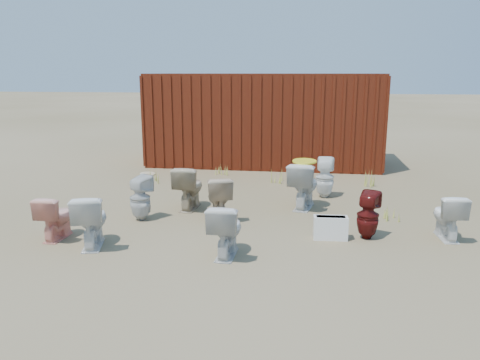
# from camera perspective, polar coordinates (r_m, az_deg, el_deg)

# --- Properties ---
(ground) EXTENTS (100.00, 100.00, 0.00)m
(ground) POSITION_cam_1_polar(r_m,az_deg,el_deg) (7.92, -0.63, -4.85)
(ground) COLOR brown
(ground) RESTS_ON ground
(shipping_container) EXTENTS (6.00, 2.40, 2.40)m
(shipping_container) POSITION_cam_1_polar(r_m,az_deg,el_deg) (12.76, 3.02, 7.44)
(shipping_container) COLOR #48100C
(shipping_container) RESTS_ON ground
(toilet_front_a) EXTENTS (0.62, 0.84, 0.77)m
(toilet_front_a) POSITION_cam_1_polar(r_m,az_deg,el_deg) (6.96, -17.71, -4.68)
(toilet_front_a) COLOR white
(toilet_front_a) RESTS_ON ground
(toilet_front_pink) EXTENTS (0.39, 0.66, 0.67)m
(toilet_front_pink) POSITION_cam_1_polar(r_m,az_deg,el_deg) (7.47, -21.52, -4.20)
(toilet_front_pink) COLOR #F8A38F
(toilet_front_pink) RESTS_ON ground
(toilet_front_c) EXTENTS (0.43, 0.73, 0.74)m
(toilet_front_c) POSITION_cam_1_polar(r_m,az_deg,el_deg) (6.30, -1.73, -6.05)
(toilet_front_c) COLOR silver
(toilet_front_c) RESTS_ON ground
(toilet_front_maroon) EXTENTS (0.42, 0.43, 0.72)m
(toilet_front_maroon) POSITION_cam_1_polar(r_m,az_deg,el_deg) (7.19, 15.33, -4.18)
(toilet_front_maroon) COLOR #57110E
(toilet_front_maroon) RESTS_ON ground
(toilet_front_e) EXTENTS (0.43, 0.70, 0.69)m
(toilet_front_e) POSITION_cam_1_polar(r_m,az_deg,el_deg) (7.61, 23.98, -4.04)
(toilet_front_e) COLOR white
(toilet_front_e) RESTS_ON ground
(toilet_back_a) EXTENTS (0.46, 0.46, 0.76)m
(toilet_back_a) POSITION_cam_1_polar(r_m,az_deg,el_deg) (7.98, -12.07, -2.17)
(toilet_back_a) COLOR silver
(toilet_back_a) RESTS_ON ground
(toilet_back_beige_left) EXTENTS (0.61, 0.82, 0.74)m
(toilet_back_beige_left) POSITION_cam_1_polar(r_m,az_deg,el_deg) (7.89, -2.60, -2.12)
(toilet_back_beige_left) COLOR #C4AC8F
(toilet_back_beige_left) RESTS_ON ground
(toilet_back_beige_right) EXTENTS (0.48, 0.80, 0.79)m
(toilet_back_beige_right) POSITION_cam_1_polar(r_m,az_deg,el_deg) (8.51, -6.23, -0.88)
(toilet_back_beige_right) COLOR #BEAC8B
(toilet_back_beige_right) RESTS_ON ground
(toilet_back_yellowlid) EXTENTS (0.63, 0.92, 0.85)m
(toilet_back_yellowlid) POSITION_cam_1_polar(r_m,az_deg,el_deg) (8.58, 7.78, -0.60)
(toilet_back_yellowlid) COLOR silver
(toilet_back_yellowlid) RESTS_ON ground
(toilet_back_e) EXTENTS (0.39, 0.39, 0.80)m
(toilet_back_e) POSITION_cam_1_polar(r_m,az_deg,el_deg) (9.38, 10.30, 0.29)
(toilet_back_e) COLOR white
(toilet_back_e) RESTS_ON ground
(yellow_lid) EXTENTS (0.43, 0.54, 0.02)m
(yellow_lid) POSITION_cam_1_polar(r_m,az_deg,el_deg) (8.49, 7.87, 2.29)
(yellow_lid) COLOR yellow
(yellow_lid) RESTS_ON toilet_back_yellowlid
(loose_tank) EXTENTS (0.51, 0.23, 0.35)m
(loose_tank) POSITION_cam_1_polar(r_m,az_deg,el_deg) (7.10, 10.96, -5.74)
(loose_tank) COLOR white
(loose_tank) RESTS_ON ground
(loose_lid_near) EXTENTS (0.54, 0.60, 0.02)m
(loose_lid_near) POSITION_cam_1_polar(r_m,az_deg,el_deg) (11.59, -6.59, 0.87)
(loose_lid_near) COLOR #C7BD90
(loose_lid_near) RESTS_ON ground
(loose_lid_far) EXTENTS (0.56, 0.59, 0.02)m
(loose_lid_far) POSITION_cam_1_polar(r_m,az_deg,el_deg) (11.62, -11.19, 0.74)
(loose_lid_far) COLOR #C4B58E
(loose_lid_far) RESTS_ON ground
(weed_clump_a) EXTENTS (0.36, 0.36, 0.28)m
(weed_clump_a) POSITION_cam_1_polar(r_m,az_deg,el_deg) (10.79, -10.35, 0.52)
(weed_clump_a) COLOR #A9AC44
(weed_clump_a) RESTS_ON ground
(weed_clump_b) EXTENTS (0.32, 0.32, 0.28)m
(weed_clump_b) POSITION_cam_1_polar(r_m,az_deg,el_deg) (10.59, 4.27, 0.49)
(weed_clump_b) COLOR #A9AC44
(weed_clump_b) RESTS_ON ground
(weed_clump_c) EXTENTS (0.36, 0.36, 0.33)m
(weed_clump_c) POSITION_cam_1_polar(r_m,az_deg,el_deg) (10.56, 15.11, 0.17)
(weed_clump_c) COLOR #A9AC44
(weed_clump_c) RESTS_ON ground
(weed_clump_d) EXTENTS (0.30, 0.30, 0.26)m
(weed_clump_d) POSITION_cam_1_polar(r_m,az_deg,el_deg) (11.37, -2.16, 1.31)
(weed_clump_d) COLOR #A9AC44
(weed_clump_d) RESTS_ON ground
(weed_clump_e) EXTENTS (0.34, 0.34, 0.31)m
(weed_clump_e) POSITION_cam_1_polar(r_m,az_deg,el_deg) (11.18, 7.48, 1.14)
(weed_clump_e) COLOR #A9AC44
(weed_clump_e) RESTS_ON ground
(weed_clump_f) EXTENTS (0.28, 0.28, 0.24)m
(weed_clump_f) POSITION_cam_1_polar(r_m,az_deg,el_deg) (8.27, 18.02, -3.87)
(weed_clump_f) COLOR #A9AC44
(weed_clump_f) RESTS_ON ground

